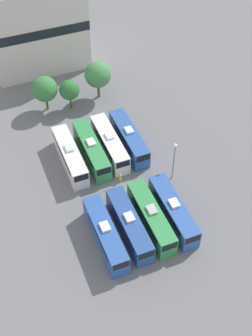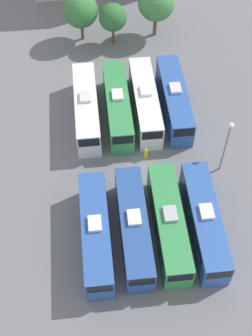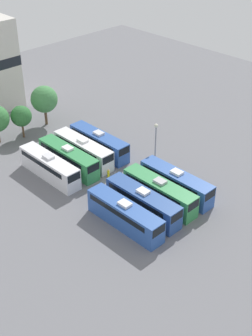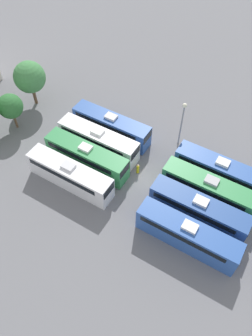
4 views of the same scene
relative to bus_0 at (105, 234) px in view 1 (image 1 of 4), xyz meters
The scene contains 15 objects.
ground_plane 9.77m from the bus_0, 57.74° to the left, with size 118.47×118.47×0.00m, color slate.
bus_0 is the anchor object (origin of this frame).
bus_1 3.57m from the bus_0, ahead, with size 2.54×11.58×3.68m.
bus_2 6.85m from the bus_0, ahead, with size 2.54×11.58×3.68m.
bus_3 10.16m from the bus_0, ahead, with size 2.54×11.58×3.68m.
bus_4 15.91m from the bus_0, 89.98° to the left, with size 2.54×11.58×3.68m.
bus_5 16.26m from the bus_0, 77.46° to the left, with size 2.54×11.58×3.68m.
bus_6 17.51m from the bus_0, 67.54° to the left, with size 2.54×11.58×3.68m.
bus_7 19.07m from the bus_0, 58.29° to the left, with size 2.54×11.58×3.68m.
worker_person 11.26m from the bus_0, 58.18° to the left, with size 0.36×0.36×1.60m.
light_pole 15.66m from the bus_0, 28.19° to the left, with size 0.60×0.60×7.13m.
tree_0 30.50m from the bus_0, 89.59° to the left, with size 4.43×4.43×6.58m.
tree_1 29.45m from the bus_0, 81.81° to the left, with size 3.53×3.53×5.72m.
tree_2 32.00m from the bus_0, 71.99° to the left, with size 4.73×4.73×7.22m.
depot_building 46.41m from the bus_0, 86.61° to the left, with size 18.01×13.05×16.76m.
Camera 1 is at (-16.12, -42.84, 53.44)m, focal length 50.00 mm.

